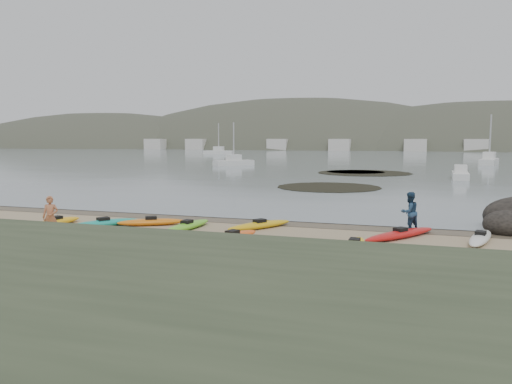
% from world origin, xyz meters
% --- Properties ---
extents(ground, '(600.00, 600.00, 0.00)m').
position_xyz_m(ground, '(0.00, 0.00, 0.00)').
color(ground, tan).
rests_on(ground, ground).
extents(wet_sand, '(60.00, 60.00, 0.00)m').
position_xyz_m(wet_sand, '(0.00, -0.30, 0.00)').
color(wet_sand, brown).
rests_on(wet_sand, ground).
extents(water, '(1200.00, 1200.00, 0.00)m').
position_xyz_m(water, '(0.00, 300.00, 0.01)').
color(water, slate).
rests_on(water, ground).
extents(kayaks, '(21.08, 9.42, 0.34)m').
position_xyz_m(kayaks, '(0.10, -4.10, 0.17)').
color(kayaks, white).
rests_on(kayaks, ground).
extents(person_west, '(0.79, 0.67, 1.83)m').
position_xyz_m(person_west, '(-7.07, -7.22, 0.92)').
color(person_west, '#B36C47').
rests_on(person_west, ground).
extents(person_east, '(1.15, 1.13, 1.87)m').
position_xyz_m(person_east, '(7.78, -1.04, 0.93)').
color(person_east, navy).
rests_on(person_east, ground).
extents(kelp_mats, '(11.47, 29.37, 0.04)m').
position_xyz_m(kelp_mats, '(1.27, 32.00, 0.03)').
color(kelp_mats, black).
rests_on(kelp_mats, water).
extents(moored_boats, '(100.38, 96.32, 1.24)m').
position_xyz_m(moored_boats, '(9.17, 85.63, 0.55)').
color(moored_boats, silver).
rests_on(moored_boats, ground).
extents(far_hills, '(550.00, 135.00, 80.00)m').
position_xyz_m(far_hills, '(39.38, 193.97, -15.93)').
color(far_hills, '#384235').
rests_on(far_hills, ground).
extents(far_town, '(199.00, 5.00, 4.00)m').
position_xyz_m(far_town, '(6.00, 145.00, 2.00)').
color(far_town, beige).
rests_on(far_town, ground).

